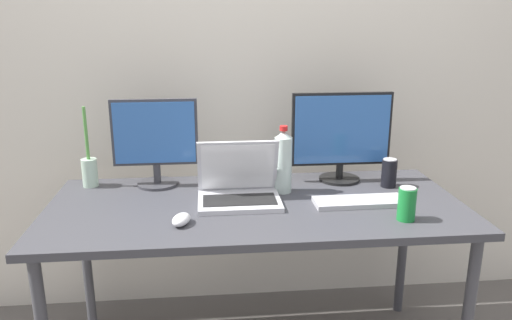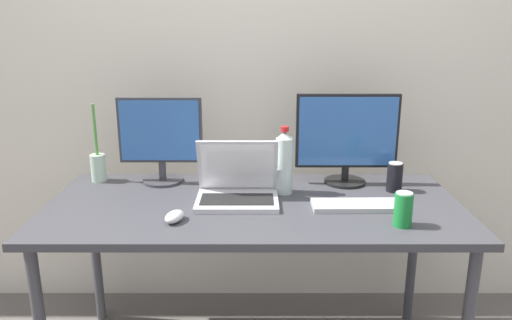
# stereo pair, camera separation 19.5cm
# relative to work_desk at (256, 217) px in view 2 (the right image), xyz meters

# --- Properties ---
(wall_back) EXTENTS (7.00, 0.08, 2.60)m
(wall_back) POSITION_rel_work_desk_xyz_m (0.00, 0.59, 0.62)
(wall_back) COLOR silver
(wall_back) RESTS_ON ground
(work_desk) EXTENTS (1.66, 0.76, 0.74)m
(work_desk) POSITION_rel_work_desk_xyz_m (0.00, 0.00, 0.00)
(work_desk) COLOR #424247
(work_desk) RESTS_ON ground
(monitor_left) EXTENTS (0.37, 0.18, 0.38)m
(monitor_left) POSITION_rel_work_desk_xyz_m (-0.41, 0.26, 0.27)
(monitor_left) COLOR #38383D
(monitor_left) RESTS_ON work_desk
(monitor_center) EXTENTS (0.45, 0.18, 0.40)m
(monitor_center) POSITION_rel_work_desk_xyz_m (0.41, 0.25, 0.28)
(monitor_center) COLOR black
(monitor_center) RESTS_ON work_desk
(laptop_silver) EXTENTS (0.33, 0.25, 0.25)m
(laptop_silver) POSITION_rel_work_desk_xyz_m (-0.07, 0.03, 0.12)
(laptop_silver) COLOR silver
(laptop_silver) RESTS_ON work_desk
(keyboard_main) EXTENTS (0.36, 0.13, 0.02)m
(keyboard_main) POSITION_rel_work_desk_xyz_m (0.41, -0.05, 0.07)
(keyboard_main) COLOR #B2B2B7
(keyboard_main) RESTS_ON work_desk
(mouse_by_keyboard) EXTENTS (0.09, 0.11, 0.04)m
(mouse_by_keyboard) POSITION_rel_work_desk_xyz_m (-0.29, -0.19, 0.08)
(mouse_by_keyboard) COLOR silver
(mouse_by_keyboard) RESTS_ON work_desk
(water_bottle) EXTENTS (0.07, 0.07, 0.29)m
(water_bottle) POSITION_rel_work_desk_xyz_m (0.13, 0.12, 0.20)
(water_bottle) COLOR silver
(water_bottle) RESTS_ON work_desk
(soda_can_near_keyboard) EXTENTS (0.07, 0.07, 0.13)m
(soda_can_near_keyboard) POSITION_rel_work_desk_xyz_m (0.53, -0.23, 0.12)
(soda_can_near_keyboard) COLOR #197F33
(soda_can_near_keyboard) RESTS_ON work_desk
(soda_can_by_laptop) EXTENTS (0.07, 0.07, 0.13)m
(soda_can_by_laptop) POSITION_rel_work_desk_xyz_m (0.60, 0.14, 0.12)
(soda_can_by_laptop) COLOR black
(soda_can_by_laptop) RESTS_ON work_desk
(bamboo_vase) EXTENTS (0.07, 0.07, 0.35)m
(bamboo_vase) POSITION_rel_work_desk_xyz_m (-0.71, 0.28, 0.14)
(bamboo_vase) COLOR #B2D1B7
(bamboo_vase) RESTS_ON work_desk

